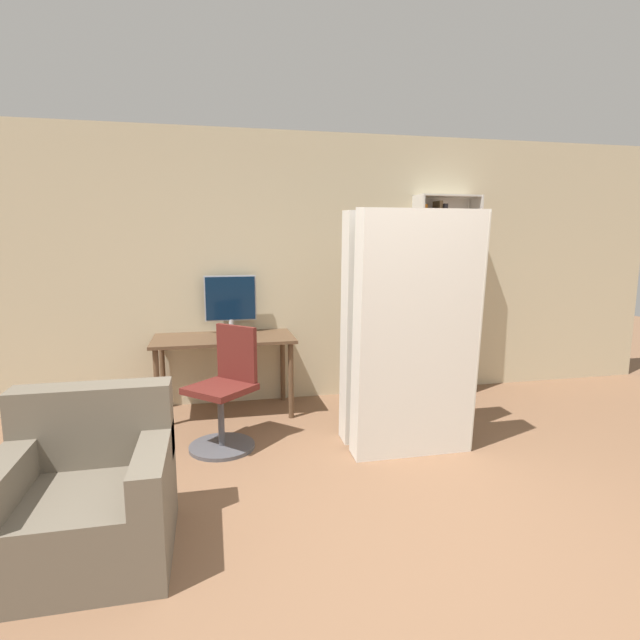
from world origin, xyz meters
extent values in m
plane|color=brown|center=(0.00, 0.00, 0.00)|extent=(16.00, 16.00, 0.00)
cube|color=#C6B793|center=(0.00, 3.12, 1.35)|extent=(8.00, 0.06, 2.70)
cube|color=brown|center=(-0.91, 2.76, 0.73)|extent=(1.30, 0.66, 0.03)
cylinder|color=brown|center=(-1.50, 2.49, 0.36)|extent=(0.05, 0.05, 0.71)
cylinder|color=brown|center=(-0.31, 2.49, 0.36)|extent=(0.05, 0.05, 0.71)
cylinder|color=brown|center=(-1.50, 3.03, 0.36)|extent=(0.05, 0.05, 0.71)
cylinder|color=brown|center=(-0.31, 3.03, 0.36)|extent=(0.05, 0.05, 0.71)
cylinder|color=#B7B7BC|center=(-0.83, 2.98, 0.75)|extent=(0.18, 0.18, 0.02)
cylinder|color=#B7B7BC|center=(-0.83, 2.98, 0.82)|extent=(0.04, 0.04, 0.11)
cube|color=#B7B7BC|center=(-0.83, 2.99, 1.08)|extent=(0.50, 0.02, 0.44)
cube|color=#0A1E38|center=(-0.83, 2.98, 1.08)|extent=(0.47, 0.03, 0.42)
cylinder|color=#4C4C51|center=(-0.96, 1.93, 0.01)|extent=(0.52, 0.52, 0.03)
cylinder|color=#4C4C51|center=(-0.96, 1.93, 0.25)|extent=(0.05, 0.05, 0.44)
cube|color=#591E19|center=(-0.96, 1.93, 0.49)|extent=(0.62, 0.62, 0.05)
cube|color=#591E19|center=(-0.82, 2.07, 0.74)|extent=(0.31, 0.31, 0.45)
cube|color=beige|center=(1.09, 2.95, 1.05)|extent=(0.02, 0.29, 2.10)
cube|color=beige|center=(1.73, 2.95, 1.05)|extent=(0.02, 0.29, 2.10)
cube|color=beige|center=(1.41, 3.08, 1.05)|extent=(0.66, 0.02, 2.10)
cube|color=beige|center=(1.41, 2.95, 0.01)|extent=(0.62, 0.25, 0.02)
cube|color=beige|center=(1.41, 2.95, 0.53)|extent=(0.62, 0.25, 0.02)
cube|color=beige|center=(1.41, 2.95, 1.05)|extent=(0.62, 0.25, 0.02)
cube|color=beige|center=(1.41, 2.95, 1.57)|extent=(0.62, 0.25, 0.02)
cube|color=beige|center=(1.41, 2.95, 2.09)|extent=(0.62, 0.25, 0.02)
cube|color=#1E4C9E|center=(1.12, 2.94, 0.19)|extent=(0.03, 0.16, 0.34)
cube|color=#232328|center=(1.16, 2.93, 0.24)|extent=(0.03, 0.21, 0.44)
cube|color=red|center=(1.20, 2.92, 0.24)|extent=(0.04, 0.16, 0.45)
cube|color=#287A38|center=(1.24, 2.91, 0.24)|extent=(0.02, 0.15, 0.44)
cube|color=orange|center=(1.27, 2.95, 0.20)|extent=(0.04, 0.18, 0.36)
cube|color=#287A38|center=(1.32, 2.96, 0.20)|extent=(0.04, 0.20, 0.36)
cube|color=#287A38|center=(1.36, 2.95, 0.24)|extent=(0.03, 0.17, 0.44)
cube|color=#7A2D84|center=(1.40, 2.97, 0.22)|extent=(0.03, 0.20, 0.41)
cube|color=#1E4C9E|center=(1.13, 2.97, 0.70)|extent=(0.03, 0.19, 0.32)
cube|color=#232328|center=(1.16, 2.96, 0.72)|extent=(0.02, 0.20, 0.37)
cube|color=brown|center=(1.19, 2.97, 0.71)|extent=(0.04, 0.15, 0.35)
cube|color=red|center=(1.23, 2.94, 0.74)|extent=(0.02, 0.18, 0.40)
cube|color=#1E4C9E|center=(1.25, 2.96, 0.76)|extent=(0.02, 0.20, 0.45)
cube|color=red|center=(1.28, 2.97, 0.75)|extent=(0.04, 0.18, 0.43)
cube|color=#287A38|center=(1.33, 2.93, 0.71)|extent=(0.03, 0.14, 0.34)
cube|color=#1E4C9E|center=(1.36, 2.91, 0.75)|extent=(0.02, 0.16, 0.42)
cube|color=#7A2D84|center=(1.12, 2.95, 1.23)|extent=(0.02, 0.17, 0.34)
cube|color=#1E4C9E|center=(1.15, 2.99, 1.22)|extent=(0.04, 0.15, 0.33)
cube|color=#287A38|center=(1.19, 2.96, 1.25)|extent=(0.02, 0.21, 0.39)
cube|color=#7A2D84|center=(1.22, 2.96, 1.27)|extent=(0.03, 0.19, 0.42)
cube|color=red|center=(1.25, 2.97, 1.22)|extent=(0.04, 0.18, 0.31)
cube|color=#1E4C9E|center=(1.28, 2.96, 1.25)|extent=(0.03, 0.21, 0.38)
cube|color=#7A2D84|center=(1.32, 2.94, 1.23)|extent=(0.03, 0.20, 0.34)
cube|color=brown|center=(1.35, 2.92, 1.26)|extent=(0.02, 0.15, 0.40)
cube|color=#232328|center=(1.38, 2.97, 1.22)|extent=(0.03, 0.21, 0.33)
cube|color=#232328|center=(1.12, 2.95, 1.76)|extent=(0.02, 0.21, 0.36)
cube|color=orange|center=(1.16, 2.99, 1.79)|extent=(0.03, 0.17, 0.42)
cube|color=teal|center=(1.20, 2.94, 1.77)|extent=(0.03, 0.20, 0.38)
cube|color=#1E4C9E|center=(1.24, 2.95, 1.73)|extent=(0.04, 0.18, 0.31)
cube|color=orange|center=(1.27, 2.95, 1.77)|extent=(0.02, 0.16, 0.38)
cube|color=brown|center=(1.31, 2.96, 1.81)|extent=(0.04, 0.17, 0.46)
cube|color=#232328|center=(1.35, 2.93, 1.79)|extent=(0.04, 0.15, 0.43)
cube|color=silver|center=(0.48, 1.49, 0.94)|extent=(0.94, 0.32, 1.88)
cube|color=beige|center=(0.95, 1.49, 0.94)|extent=(0.01, 0.32, 1.84)
cube|color=silver|center=(0.48, 1.84, 0.94)|extent=(0.94, 0.28, 1.87)
cube|color=beige|center=(0.95, 1.84, 0.94)|extent=(0.01, 0.28, 1.84)
cube|color=#665B4C|center=(-1.68, 0.66, 0.20)|extent=(0.85, 0.80, 0.40)
cube|color=#665B4C|center=(-1.68, 0.96, 0.62)|extent=(0.85, 0.20, 0.45)
cube|color=#665B4C|center=(-2.02, 0.66, 0.50)|extent=(0.16, 0.80, 0.20)
cube|color=#665B4C|center=(-1.33, 0.66, 0.50)|extent=(0.16, 0.80, 0.20)
camera|label=1|loc=(-1.01, -1.92, 1.65)|focal=28.00mm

